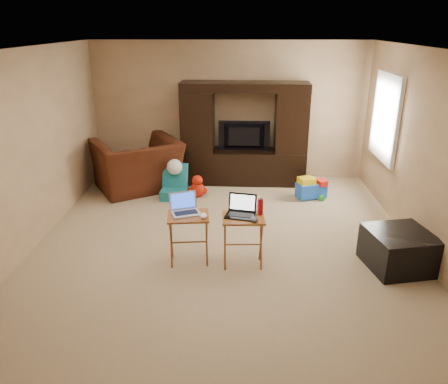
{
  "coord_description": "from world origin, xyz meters",
  "views": [
    {
      "loc": [
        0.17,
        -5.28,
        2.78
      ],
      "look_at": [
        0.0,
        -0.2,
        0.8
      ],
      "focal_mm": 35.0,
      "sensor_mm": 36.0,
      "label": 1
    }
  ],
  "objects_px": {
    "recliner": "(138,165)",
    "mouse_left": "(204,216)",
    "tray_table_left": "(189,239)",
    "entertainment_center": "(244,134)",
    "television": "(244,137)",
    "push_toy": "(311,188)",
    "tray_table_right": "(243,241)",
    "laptop_right": "(240,207)",
    "water_bottle": "(260,207)",
    "child_rocker": "(174,182)",
    "mouse_right": "(255,219)",
    "laptop_left": "(186,205)",
    "ottoman": "(399,250)",
    "plush_toy": "(197,186)"
  },
  "relations": [
    {
      "from": "entertainment_center",
      "to": "push_toy",
      "type": "bearing_deg",
      "value": -32.65
    },
    {
      "from": "entertainment_center",
      "to": "recliner",
      "type": "height_order",
      "value": "entertainment_center"
    },
    {
      "from": "push_toy",
      "to": "mouse_left",
      "type": "bearing_deg",
      "value": -145.99
    },
    {
      "from": "child_rocker",
      "to": "laptop_right",
      "type": "bearing_deg",
      "value": -59.33
    },
    {
      "from": "entertainment_center",
      "to": "television",
      "type": "distance_m",
      "value": 0.06
    },
    {
      "from": "water_bottle",
      "to": "tray_table_right",
      "type": "bearing_deg",
      "value": -158.2
    },
    {
      "from": "entertainment_center",
      "to": "push_toy",
      "type": "distance_m",
      "value": 1.55
    },
    {
      "from": "television",
      "to": "recliner",
      "type": "height_order",
      "value": "television"
    },
    {
      "from": "push_toy",
      "to": "recliner",
      "type": "bearing_deg",
      "value": 153.56
    },
    {
      "from": "television",
      "to": "child_rocker",
      "type": "height_order",
      "value": "television"
    },
    {
      "from": "television",
      "to": "recliner",
      "type": "relative_size",
      "value": 0.68
    },
    {
      "from": "entertainment_center",
      "to": "plush_toy",
      "type": "distance_m",
      "value": 1.32
    },
    {
      "from": "tray_table_left",
      "to": "laptop_left",
      "type": "height_order",
      "value": "laptop_left"
    },
    {
      "from": "child_rocker",
      "to": "water_bottle",
      "type": "relative_size",
      "value": 2.88
    },
    {
      "from": "push_toy",
      "to": "child_rocker",
      "type": "bearing_deg",
      "value": 161.82
    },
    {
      "from": "plush_toy",
      "to": "laptop_left",
      "type": "relative_size",
      "value": 1.17
    },
    {
      "from": "television",
      "to": "push_toy",
      "type": "relative_size",
      "value": 1.87
    },
    {
      "from": "television",
      "to": "ottoman",
      "type": "height_order",
      "value": "television"
    },
    {
      "from": "laptop_left",
      "to": "mouse_left",
      "type": "height_order",
      "value": "laptop_left"
    },
    {
      "from": "television",
      "to": "tray_table_right",
      "type": "height_order",
      "value": "television"
    },
    {
      "from": "laptop_left",
      "to": "entertainment_center",
      "type": "bearing_deg",
      "value": 55.19
    },
    {
      "from": "mouse_right",
      "to": "recliner",
      "type": "bearing_deg",
      "value": 126.1
    },
    {
      "from": "television",
      "to": "tray_table_left",
      "type": "bearing_deg",
      "value": 77.62
    },
    {
      "from": "plush_toy",
      "to": "tray_table_right",
      "type": "xyz_separation_m",
      "value": [
        0.75,
        -2.22,
        0.13
      ]
    },
    {
      "from": "entertainment_center",
      "to": "television",
      "type": "bearing_deg",
      "value": -88.72
    },
    {
      "from": "plush_toy",
      "to": "ottoman",
      "type": "distance_m",
      "value": 3.43
    },
    {
      "from": "recliner",
      "to": "mouse_left",
      "type": "height_order",
      "value": "recliner"
    },
    {
      "from": "tray_table_left",
      "to": "water_bottle",
      "type": "xyz_separation_m",
      "value": [
        0.86,
        0.04,
        0.42
      ]
    },
    {
      "from": "recliner",
      "to": "ottoman",
      "type": "distance_m",
      "value": 4.5
    },
    {
      "from": "tray_table_left",
      "to": "laptop_right",
      "type": "distance_m",
      "value": 0.76
    },
    {
      "from": "recliner",
      "to": "tray_table_left",
      "type": "height_order",
      "value": "recliner"
    },
    {
      "from": "plush_toy",
      "to": "tray_table_left",
      "type": "distance_m",
      "value": 2.18
    },
    {
      "from": "tray_table_left",
      "to": "tray_table_right",
      "type": "height_order",
      "value": "tray_table_right"
    },
    {
      "from": "television",
      "to": "push_toy",
      "type": "bearing_deg",
      "value": 148.65
    },
    {
      "from": "push_toy",
      "to": "laptop_right",
      "type": "xyz_separation_m",
      "value": [
        -1.21,
        -2.21,
        0.58
      ]
    },
    {
      "from": "plush_toy",
      "to": "mouse_right",
      "type": "xyz_separation_m",
      "value": [
        0.88,
        -2.34,
        0.47
      ]
    },
    {
      "from": "recliner",
      "to": "laptop_right",
      "type": "relative_size",
      "value": 4.07
    },
    {
      "from": "push_toy",
      "to": "water_bottle",
      "type": "xyz_separation_m",
      "value": [
        -0.97,
        -2.15,
        0.56
      ]
    },
    {
      "from": "push_toy",
      "to": "mouse_left",
      "type": "height_order",
      "value": "mouse_left"
    },
    {
      "from": "mouse_left",
      "to": "child_rocker",
      "type": "bearing_deg",
      "value": 107.12
    },
    {
      "from": "television",
      "to": "ottoman",
      "type": "distance_m",
      "value": 3.52
    },
    {
      "from": "child_rocker",
      "to": "plush_toy",
      "type": "bearing_deg",
      "value": 13.19
    },
    {
      "from": "tray_table_right",
      "to": "recliner",
      "type": "bearing_deg",
      "value": 122.93
    },
    {
      "from": "entertainment_center",
      "to": "laptop_right",
      "type": "bearing_deg",
      "value": -90.14
    },
    {
      "from": "entertainment_center",
      "to": "water_bottle",
      "type": "xyz_separation_m",
      "value": [
        0.17,
        -2.91,
        -0.17
      ]
    },
    {
      "from": "ottoman",
      "to": "laptop_right",
      "type": "distance_m",
      "value": 1.99
    },
    {
      "from": "tray_table_right",
      "to": "laptop_right",
      "type": "relative_size",
      "value": 1.91
    },
    {
      "from": "child_rocker",
      "to": "mouse_left",
      "type": "relative_size",
      "value": 4.4
    },
    {
      "from": "push_toy",
      "to": "tray_table_left",
      "type": "xyz_separation_m",
      "value": [
        -1.83,
        -2.19,
        0.13
      ]
    },
    {
      "from": "child_rocker",
      "to": "laptop_left",
      "type": "bearing_deg",
      "value": -74.32
    }
  ]
}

